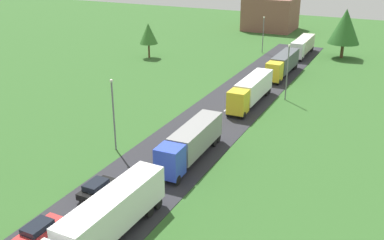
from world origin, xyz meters
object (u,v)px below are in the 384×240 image
object	(u,v)px
truck_lead	(105,219)
car_third	(97,188)
distant_building	(271,14)
truck_second	(191,142)
car_second	(39,230)
lamppost_third	(287,70)
truck_fourth	(283,64)
lamppost_second	(113,111)
lamppost_fourth	(263,33)
tree_elm	(345,26)
truck_fifth	(303,45)
tree_birch	(148,34)
truck_third	(251,90)

from	to	relation	value
truck_lead	car_third	xyz separation A→B (m)	(-4.93, 5.38, -1.39)
car_third	distant_building	size ratio (longest dim) A/B	0.32
truck_lead	truck_second	xyz separation A→B (m)	(-0.35, 15.89, -0.09)
car_second	car_third	bearing A→B (deg)	88.73
truck_lead	lamppost_third	bearing A→B (deg)	84.64
truck_fourth	lamppost_second	world-z (taller)	lamppost_second
truck_fourth	lamppost_third	distance (m)	13.44
truck_second	truck_lead	bearing A→B (deg)	-88.72
car_second	lamppost_fourth	world-z (taller)	lamppost_fourth
truck_fourth	tree_elm	size ratio (longest dim) A/B	1.33
truck_fourth	truck_fifth	world-z (taller)	truck_fourth
truck_fifth	car_third	distance (m)	63.50
truck_lead	truck_fourth	bearing A→B (deg)	90.15
tree_birch	distant_building	size ratio (longest dim) A/B	0.55
truck_third	lamppost_fourth	xyz separation A→B (m)	(-8.26, 31.86, 2.06)
car_second	truck_fourth	bearing A→B (deg)	84.78
lamppost_fourth	distant_building	world-z (taller)	distant_building
car_second	truck_fifth	bearing A→B (deg)	86.17
tree_birch	distant_building	distance (m)	42.76
truck_lead	lamppost_fourth	xyz separation A→B (m)	(-8.56, 67.49, 2.04)
truck_fourth	car_second	distance (m)	54.48
truck_fourth	lamppost_second	bearing A→B (deg)	-103.36
truck_lead	truck_fourth	distance (m)	52.36
truck_third	car_second	bearing A→B (deg)	-97.28
truck_third	truck_second	bearing A→B (deg)	-90.14
lamppost_fourth	tree_birch	bearing A→B (deg)	-143.88
truck_third	lamppost_second	world-z (taller)	lamppost_second
truck_lead	truck_fourth	world-z (taller)	truck_lead
truck_lead	lamppost_fourth	bearing A→B (deg)	97.23
truck_second	truck_fourth	bearing A→B (deg)	89.66
truck_second	lamppost_second	xyz separation A→B (m)	(-8.79, -1.46, 2.52)
truck_lead	car_third	distance (m)	7.43
truck_second	lamppost_second	bearing A→B (deg)	-170.59
truck_fifth	tree_birch	distance (m)	31.66
truck_fourth	truck_lead	bearing A→B (deg)	-89.85
truck_third	truck_fourth	bearing A→B (deg)	89.43
car_second	lamppost_third	world-z (taller)	lamppost_third
truck_second	tree_elm	distance (m)	54.94
truck_third	distant_building	bearing A→B (deg)	103.95
car_second	distant_building	xyz separation A→B (m)	(-9.72, 95.94, 3.40)
truck_third	tree_elm	world-z (taller)	tree_elm
truck_lead	truck_third	size ratio (longest dim) A/B	1.07
truck_fifth	car_second	size ratio (longest dim) A/B	2.90
lamppost_fourth	distant_building	xyz separation A→B (m)	(-6.26, 26.57, -0.06)
truck_second	lamppost_second	distance (m)	9.26
tree_elm	truck_fifth	bearing A→B (deg)	-169.44
lamppost_second	lamppost_fourth	world-z (taller)	lamppost_second
distant_building	truck_fifth	bearing A→B (deg)	-60.33
truck_second	car_third	size ratio (longest dim) A/B	3.01
car_second	tree_elm	world-z (taller)	tree_elm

